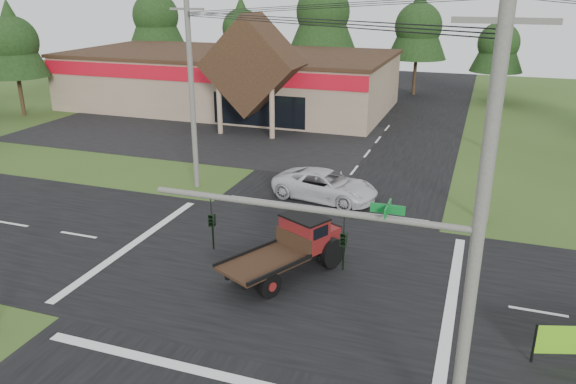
% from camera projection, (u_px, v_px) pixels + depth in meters
% --- Properties ---
extents(ground, '(120.00, 120.00, 0.00)m').
position_uv_depth(ground, '(278.00, 269.00, 23.28)').
color(ground, '#344E1C').
rests_on(ground, ground).
extents(road_ns, '(12.00, 120.00, 0.02)m').
position_uv_depth(road_ns, '(278.00, 268.00, 23.28)').
color(road_ns, black).
rests_on(road_ns, ground).
extents(road_ew, '(120.00, 12.00, 0.02)m').
position_uv_depth(road_ew, '(278.00, 268.00, 23.28)').
color(road_ew, black).
rests_on(road_ew, ground).
extents(parking_apron, '(28.00, 14.00, 0.02)m').
position_uv_depth(parking_apron, '(196.00, 134.00, 44.46)').
color(parking_apron, black).
rests_on(parking_apron, ground).
extents(cvs_building, '(30.40, 18.20, 9.19)m').
position_uv_depth(cvs_building, '(231.00, 78.00, 53.40)').
color(cvs_building, gray).
rests_on(cvs_building, ground).
extents(traffic_signal_mast, '(8.12, 0.24, 7.00)m').
position_uv_depth(traffic_signal_mast, '(396.00, 282.00, 13.30)').
color(traffic_signal_mast, '#595651').
rests_on(traffic_signal_mast, ground).
extents(utility_pole_nr, '(2.00, 0.30, 11.00)m').
position_uv_depth(utility_pole_nr, '(476.00, 246.00, 12.36)').
color(utility_pole_nr, '#595651').
rests_on(utility_pole_nr, ground).
extents(utility_pole_nw, '(2.00, 0.30, 10.50)m').
position_uv_depth(utility_pole_nw, '(192.00, 95.00, 31.00)').
color(utility_pole_nw, '#595651').
rests_on(utility_pole_nw, ground).
extents(utility_pole_ne, '(2.00, 0.30, 11.50)m').
position_uv_depth(utility_pole_ne, '(500.00, 105.00, 25.84)').
color(utility_pole_ne, '#595651').
rests_on(utility_pole_ne, ground).
extents(utility_pole_n, '(2.00, 0.30, 11.20)m').
position_uv_depth(utility_pole_n, '(499.00, 69.00, 38.29)').
color(utility_pole_n, '#595651').
rests_on(utility_pole_n, ground).
extents(tree_row_a, '(6.72, 6.72, 12.12)m').
position_uv_depth(tree_row_a, '(155.00, 13.00, 65.27)').
color(tree_row_a, '#332316').
rests_on(tree_row_a, ground).
extents(tree_row_b, '(5.60, 5.60, 10.10)m').
position_uv_depth(tree_row_b, '(241.00, 26.00, 64.39)').
color(tree_row_b, '#332316').
rests_on(tree_row_b, ground).
extents(tree_row_c, '(7.28, 7.28, 13.13)m').
position_uv_depth(tree_row_c, '(323.00, 9.00, 59.69)').
color(tree_row_c, '#332316').
rests_on(tree_row_c, ground).
extents(tree_row_d, '(6.16, 6.16, 11.11)m').
position_uv_depth(tree_row_d, '(419.00, 24.00, 57.93)').
color(tree_row_d, '#332316').
rests_on(tree_row_d, ground).
extents(tree_row_e, '(5.04, 5.04, 9.09)m').
position_uv_depth(tree_row_e, '(499.00, 41.00, 54.13)').
color(tree_row_e, '#332316').
rests_on(tree_row_e, ground).
extents(tree_side_w, '(5.60, 5.60, 10.10)m').
position_uv_depth(tree_side_w, '(12.00, 39.00, 48.64)').
color(tree_side_w, '#332316').
rests_on(tree_side_w, ground).
extents(antique_flatbed_truck, '(4.37, 5.85, 2.30)m').
position_uv_depth(antique_flatbed_truck, '(285.00, 249.00, 22.38)').
color(antique_flatbed_truck, '#5E180D').
rests_on(antique_flatbed_truck, ground).
extents(white_pickup, '(6.11, 3.59, 1.60)m').
position_uv_depth(white_pickup, '(325.00, 185.00, 30.62)').
color(white_pickup, silver).
rests_on(white_pickup, ground).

